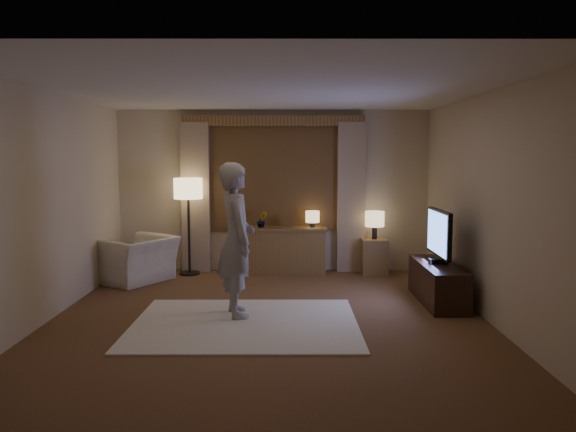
{
  "coord_description": "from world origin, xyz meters",
  "views": [
    {
      "loc": [
        0.22,
        -6.32,
        1.88
      ],
      "look_at": [
        0.23,
        0.6,
        1.13
      ],
      "focal_mm": 35.0,
      "sensor_mm": 36.0,
      "label": 1
    }
  ],
  "objects_px": {
    "side_table": "(374,256)",
    "tv_stand": "(438,283)",
    "armchair": "(137,260)",
    "person": "(236,240)",
    "sideboard": "(287,252)"
  },
  "relations": [
    {
      "from": "side_table",
      "to": "tv_stand",
      "type": "bearing_deg",
      "value": -72.45
    },
    {
      "from": "armchair",
      "to": "tv_stand",
      "type": "height_order",
      "value": "armchair"
    },
    {
      "from": "tv_stand",
      "to": "person",
      "type": "height_order",
      "value": "person"
    },
    {
      "from": "sideboard",
      "to": "side_table",
      "type": "bearing_deg",
      "value": -2.08
    },
    {
      "from": "armchair",
      "to": "sideboard",
      "type": "bearing_deg",
      "value": 137.64
    },
    {
      "from": "armchair",
      "to": "tv_stand",
      "type": "relative_size",
      "value": 0.73
    },
    {
      "from": "armchair",
      "to": "tv_stand",
      "type": "xyz_separation_m",
      "value": [
        4.17,
        -1.19,
        -0.08
      ]
    },
    {
      "from": "sideboard",
      "to": "person",
      "type": "distance_m",
      "value": 2.55
    },
    {
      "from": "armchair",
      "to": "side_table",
      "type": "bearing_deg",
      "value": 131.37
    },
    {
      "from": "armchair",
      "to": "person",
      "type": "xyz_separation_m",
      "value": [
        1.66,
        -1.82,
        0.58
      ]
    },
    {
      "from": "sideboard",
      "to": "person",
      "type": "relative_size",
      "value": 0.67
    },
    {
      "from": "tv_stand",
      "to": "person",
      "type": "xyz_separation_m",
      "value": [
        -2.52,
        -0.63,
        0.66
      ]
    },
    {
      "from": "sideboard",
      "to": "side_table",
      "type": "relative_size",
      "value": 2.14
    },
    {
      "from": "armchair",
      "to": "side_table",
      "type": "relative_size",
      "value": 1.83
    },
    {
      "from": "sideboard",
      "to": "person",
      "type": "xyz_separation_m",
      "value": [
        -0.59,
        -2.41,
        0.56
      ]
    }
  ]
}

